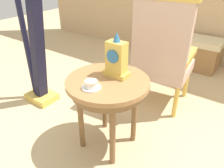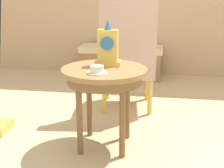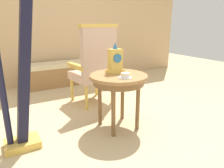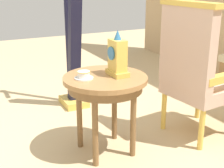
{
  "view_description": "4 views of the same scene",
  "coord_description": "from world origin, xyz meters",
  "px_view_note": "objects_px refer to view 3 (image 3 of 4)",
  "views": [
    {
      "loc": [
        0.87,
        -1.18,
        1.38
      ],
      "look_at": [
        -0.0,
        0.03,
        0.54
      ],
      "focal_mm": 35.36,
      "sensor_mm": 36.0,
      "label": 1
    },
    {
      "loc": [
        0.41,
        -2.16,
        1.14
      ],
      "look_at": [
        0.06,
        0.0,
        0.49
      ],
      "focal_mm": 49.24,
      "sensor_mm": 36.0,
      "label": 2
    },
    {
      "loc": [
        -1.14,
        -1.89,
        1.15
      ],
      "look_at": [
        -0.08,
        -0.06,
        0.53
      ],
      "focal_mm": 33.3,
      "sensor_mm": 36.0,
      "label": 3
    },
    {
      "loc": [
        2.07,
        -1.01,
        1.33
      ],
      "look_at": [
        -0.02,
        0.03,
        0.54
      ],
      "focal_mm": 52.14,
      "sensor_mm": 36.0,
      "label": 4
    }
  ],
  "objects_px": {
    "armchair": "(95,64)",
    "harp": "(18,77)",
    "side_table": "(119,82)",
    "window_bench": "(57,74)",
    "mantel_clock": "(115,61)",
    "teacup_left": "(125,76)"
  },
  "relations": [
    {
      "from": "mantel_clock",
      "to": "armchair",
      "type": "height_order",
      "value": "armchair"
    },
    {
      "from": "mantel_clock",
      "to": "harp",
      "type": "bearing_deg",
      "value": 179.09
    },
    {
      "from": "side_table",
      "to": "mantel_clock",
      "type": "height_order",
      "value": "mantel_clock"
    },
    {
      "from": "harp",
      "to": "window_bench",
      "type": "height_order",
      "value": "harp"
    },
    {
      "from": "side_table",
      "to": "teacup_left",
      "type": "height_order",
      "value": "teacup_left"
    },
    {
      "from": "armchair",
      "to": "window_bench",
      "type": "distance_m",
      "value": 1.29
    },
    {
      "from": "side_table",
      "to": "teacup_left",
      "type": "distance_m",
      "value": 0.19
    },
    {
      "from": "teacup_left",
      "to": "harp",
      "type": "height_order",
      "value": "harp"
    },
    {
      "from": "teacup_left",
      "to": "window_bench",
      "type": "height_order",
      "value": "teacup_left"
    },
    {
      "from": "armchair",
      "to": "side_table",
      "type": "bearing_deg",
      "value": -96.26
    },
    {
      "from": "side_table",
      "to": "armchair",
      "type": "height_order",
      "value": "armchair"
    },
    {
      "from": "side_table",
      "to": "window_bench",
      "type": "distance_m",
      "value": 2.02
    },
    {
      "from": "side_table",
      "to": "armchair",
      "type": "bearing_deg",
      "value": 83.74
    },
    {
      "from": "armchair",
      "to": "harp",
      "type": "distance_m",
      "value": 1.26
    },
    {
      "from": "teacup_left",
      "to": "mantel_clock",
      "type": "bearing_deg",
      "value": 82.81
    },
    {
      "from": "window_bench",
      "to": "mantel_clock",
      "type": "bearing_deg",
      "value": -85.66
    },
    {
      "from": "mantel_clock",
      "to": "armchair",
      "type": "distance_m",
      "value": 0.7
    },
    {
      "from": "harp",
      "to": "armchair",
      "type": "bearing_deg",
      "value": 31.86
    },
    {
      "from": "side_table",
      "to": "armchair",
      "type": "relative_size",
      "value": 0.55
    },
    {
      "from": "armchair",
      "to": "harp",
      "type": "relative_size",
      "value": 0.66
    },
    {
      "from": "teacup_left",
      "to": "mantel_clock",
      "type": "distance_m",
      "value": 0.28
    },
    {
      "from": "harp",
      "to": "mantel_clock",
      "type": "bearing_deg",
      "value": -0.91
    }
  ]
}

